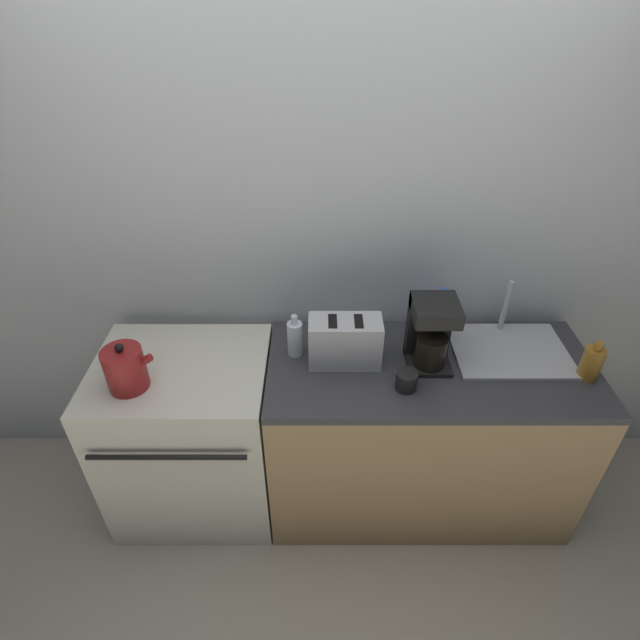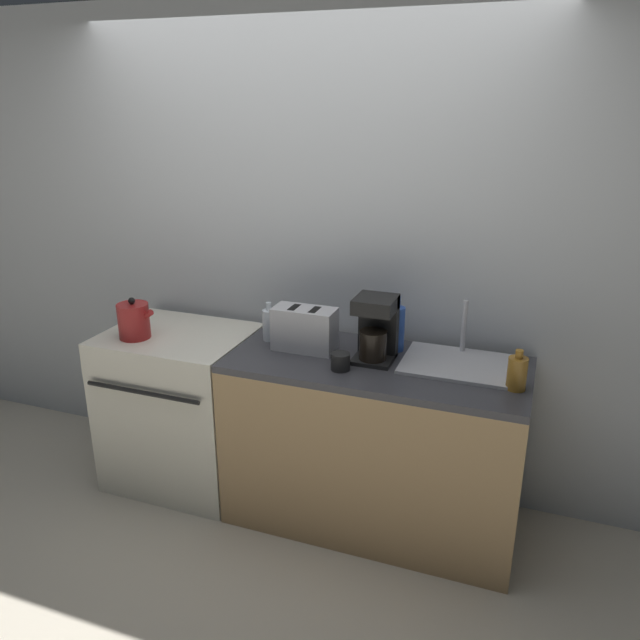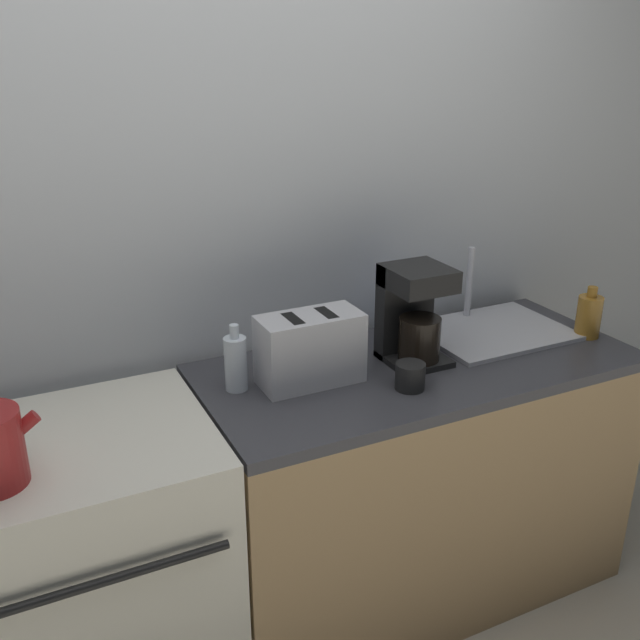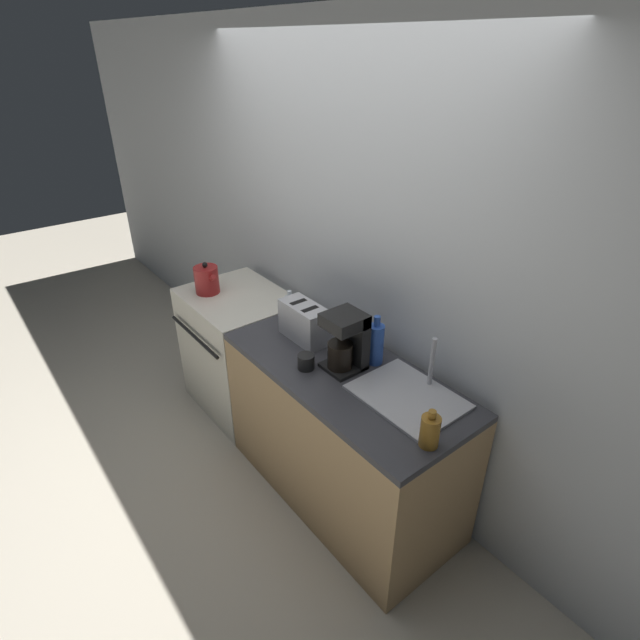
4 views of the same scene
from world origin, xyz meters
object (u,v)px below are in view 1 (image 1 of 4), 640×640
at_px(bottle_blue, 439,320).
at_px(bottle_clear, 296,338).
at_px(coffee_maker, 432,331).
at_px(kettle, 127,368).
at_px(cup_black, 408,381).
at_px(stove, 194,433).
at_px(toaster, 346,341).
at_px(bottle_amber, 593,363).

relative_size(bottle_blue, bottle_clear, 1.36).
bearing_deg(coffee_maker, kettle, -172.55).
bearing_deg(cup_black, stove, 172.07).
bearing_deg(bottle_blue, coffee_maker, -113.54).
xyz_separation_m(stove, bottle_clear, (0.52, 0.09, 0.53)).
bearing_deg(cup_black, coffee_maker, 56.41).
height_order(toaster, cup_black, toaster).
relative_size(coffee_maker, bottle_blue, 1.14).
bearing_deg(toaster, bottle_blue, 19.32).
distance_m(stove, kettle, 0.57).
relative_size(stove, cup_black, 9.89).
bearing_deg(cup_black, toaster, 145.05).
xyz_separation_m(bottle_amber, bottle_clear, (-1.26, 0.16, 0.01)).
bearing_deg(toaster, stove, -177.10).
height_order(kettle, coffee_maker, coffee_maker).
height_order(kettle, bottle_clear, kettle).
xyz_separation_m(toaster, coffee_maker, (0.37, 0.00, 0.06)).
height_order(kettle, bottle_blue, bottle_blue).
height_order(stove, cup_black, cup_black).
relative_size(bottle_amber, bottle_blue, 0.65).
xyz_separation_m(stove, bottle_amber, (1.78, -0.07, 0.52)).
height_order(bottle_clear, cup_black, bottle_clear).
xyz_separation_m(bottle_blue, bottle_clear, (-0.66, -0.10, -0.03)).
relative_size(stove, kettle, 4.01).
bearing_deg(bottle_amber, cup_black, -174.84).
distance_m(kettle, toaster, 0.92).
xyz_separation_m(kettle, coffee_maker, (1.28, 0.17, 0.07)).
relative_size(bottle_amber, cup_black, 2.03).
bearing_deg(bottle_blue, toaster, -160.68).
height_order(stove, coffee_maker, coffee_maker).
relative_size(stove, bottle_blue, 3.17).
xyz_separation_m(coffee_maker, bottle_amber, (0.67, -0.11, -0.09)).
relative_size(kettle, coffee_maker, 0.69).
bearing_deg(bottle_amber, coffee_maker, 170.87).
bearing_deg(kettle, stove, 36.58).
relative_size(coffee_maker, cup_black, 3.55).
distance_m(coffee_maker, bottle_amber, 0.69).
height_order(coffee_maker, bottle_amber, coffee_maker).
distance_m(kettle, bottle_amber, 1.95).
xyz_separation_m(stove, cup_black, (0.99, -0.14, 0.48)).
bearing_deg(bottle_blue, kettle, -166.77).
relative_size(stove, coffee_maker, 2.79).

